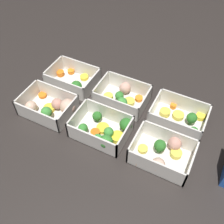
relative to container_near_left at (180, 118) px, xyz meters
name	(u,v)px	position (x,y,z in m)	size (l,w,h in m)	color
ground_plane	(112,116)	(0.20, 0.07, -0.02)	(4.00, 4.00, 0.00)	#282321
container_near_left	(180,118)	(0.00, 0.00, 0.00)	(0.17, 0.13, 0.06)	silver
container_near_center	(122,97)	(0.20, 0.00, 0.00)	(0.17, 0.13, 0.06)	silver
container_near_right	(73,80)	(0.39, 0.00, 0.00)	(0.17, 0.12, 0.06)	silver
container_far_left	(163,153)	(0.01, 0.15, 0.00)	(0.17, 0.14, 0.06)	silver
container_far_center	(104,130)	(0.19, 0.15, 0.00)	(0.17, 0.12, 0.06)	silver
container_far_right	(52,107)	(0.39, 0.14, 0.00)	(0.18, 0.12, 0.06)	silver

